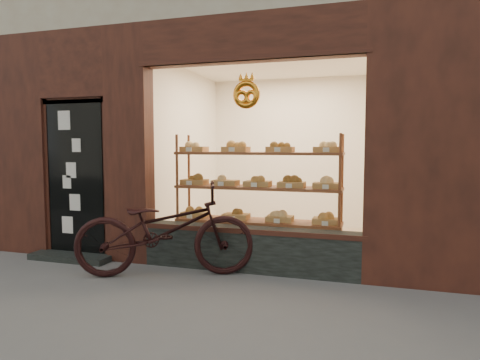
% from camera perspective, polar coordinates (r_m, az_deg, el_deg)
% --- Properties ---
extents(ground, '(90.00, 90.00, 0.00)m').
position_cam_1_polar(ground, '(3.77, -15.60, -19.92)').
color(ground, '#585858').
extents(display_shelf, '(2.20, 0.45, 1.70)m').
position_cam_1_polar(display_shelf, '(5.64, 2.36, -2.36)').
color(display_shelf, brown).
rests_on(display_shelf, ground).
extents(bicycle, '(2.24, 1.47, 1.11)m').
position_cam_1_polar(bicycle, '(5.19, -9.97, -6.52)').
color(bicycle, black).
rests_on(bicycle, ground).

